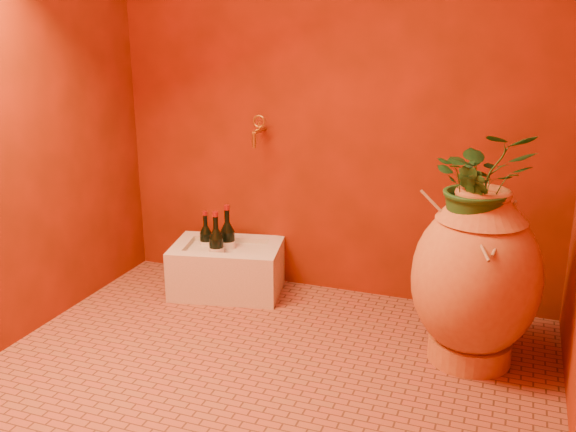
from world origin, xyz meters
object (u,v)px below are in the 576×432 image
at_px(amphora, 476,278).
at_px(stone_basin, 227,269).
at_px(wall_tap, 258,129).
at_px(wine_bottle_a, 228,243).
at_px(wine_bottle_b, 217,250).
at_px(wine_bottle_c, 206,243).

relative_size(amphora, stone_basin, 1.21).
bearing_deg(wall_tap, wine_bottle_a, -137.65).
bearing_deg(wine_bottle_b, wall_tap, 56.75).
xyz_separation_m(stone_basin, wine_bottle_b, (-0.02, -0.08, 0.14)).
height_order(amphora, wall_tap, wall_tap).
bearing_deg(wine_bottle_a, wine_bottle_b, -98.26).
xyz_separation_m(wine_bottle_c, wall_tap, (0.29, 0.12, 0.66)).
bearing_deg(wall_tap, wine_bottle_c, -157.75).
relative_size(wine_bottle_a, wall_tap, 2.06).
xyz_separation_m(amphora, wine_bottle_b, (-1.40, 0.23, -0.13)).
bearing_deg(stone_basin, wall_tap, 50.50).
distance_m(wine_bottle_a, wall_tap, 0.67).
xyz_separation_m(stone_basin, wall_tap, (0.13, 0.16, 0.79)).
height_order(stone_basin, wine_bottle_c, wine_bottle_c).
height_order(amphora, wine_bottle_a, amphora).
bearing_deg(amphora, wall_tap, 158.99).
bearing_deg(wine_bottle_b, wine_bottle_a, 81.74).
height_order(amphora, stone_basin, amphora).
distance_m(stone_basin, wine_bottle_b, 0.17).
xyz_separation_m(wine_bottle_a, wall_tap, (0.14, 0.13, 0.64)).
relative_size(wine_bottle_a, wine_bottle_c, 1.18).
bearing_deg(wine_bottle_b, stone_basin, 72.90).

